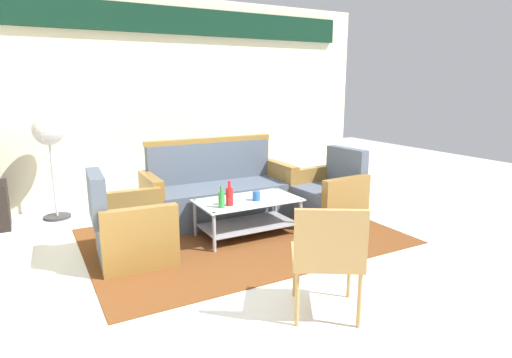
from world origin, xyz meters
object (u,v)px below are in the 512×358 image
at_px(couch, 219,193).
at_px(bottle_red, 230,196).
at_px(armchair_left, 131,230).
at_px(cup, 256,196).
at_px(coffee_table, 248,212).
at_px(armchair_right, 329,197).
at_px(pedestal_fan, 49,136).
at_px(bottle_green, 221,199).
at_px(wicker_chair, 328,252).

distance_m(couch, bottle_red, 0.88).
height_order(couch, armchair_left, couch).
relative_size(couch, cup, 18.11).
relative_size(couch, bottle_red, 7.06).
bearing_deg(coffee_table, cup, -50.29).
bearing_deg(armchair_right, armchair_left, 87.61).
relative_size(armchair_left, armchair_right, 1.00).
bearing_deg(pedestal_fan, bottle_green, -52.45).
distance_m(armchair_right, cup, 1.08).
bearing_deg(wicker_chair, coffee_table, 112.19).
height_order(armchair_right, wicker_chair, armchair_right).
distance_m(armchair_left, pedestal_fan, 1.94).
bearing_deg(bottle_red, couch, 73.30).
distance_m(armchair_right, pedestal_fan, 3.42).
bearing_deg(couch, cup, 96.71).
bearing_deg(pedestal_fan, armchair_right, -29.74).
xyz_separation_m(couch, armchair_right, (1.14, -0.68, -0.03)).
bearing_deg(wicker_chair, cup, 109.71).
height_order(bottle_green, cup, bottle_green).
distance_m(armchair_left, bottle_red, 1.02).
relative_size(armchair_right, wicker_chair, 1.01).
xyz_separation_m(coffee_table, wicker_chair, (-0.29, -1.73, 0.22)).
bearing_deg(pedestal_fan, wicker_chair, -66.54).
bearing_deg(bottle_red, pedestal_fan, 130.06).
bearing_deg(wicker_chair, couch, 115.36).
xyz_separation_m(coffee_table, pedestal_fan, (-1.78, 1.69, 0.74)).
relative_size(coffee_table, bottle_green, 4.93).
xyz_separation_m(bottle_red, wicker_chair, (-0.02, -1.63, -0.01)).
bearing_deg(cup, couch, 95.76).
bearing_deg(couch, bottle_red, 74.25).
xyz_separation_m(couch, wicker_chair, (-0.27, -2.45, 0.18)).
xyz_separation_m(bottle_green, cup, (0.43, 0.06, -0.03)).
relative_size(bottle_red, cup, 2.57).
relative_size(couch, bottle_green, 8.12).
bearing_deg(bottle_red, armchair_right, 5.73).
height_order(bottle_red, bottle_green, bottle_red).
bearing_deg(cup, bottle_green, -171.93).
xyz_separation_m(armchair_left, bottle_red, (0.99, -0.08, 0.22)).
distance_m(bottle_red, bottle_green, 0.11).
relative_size(armchair_left, cup, 8.50).
height_order(couch, coffee_table, couch).
distance_m(couch, pedestal_fan, 2.13).
xyz_separation_m(armchair_right, bottle_red, (-1.39, -0.14, 0.22)).
height_order(bottle_red, pedestal_fan, pedestal_fan).
bearing_deg(armchair_right, cup, 91.99).
xyz_separation_m(armchair_left, cup, (1.32, -0.05, 0.17)).
xyz_separation_m(armchair_left, coffee_table, (1.26, 0.03, -0.02)).
distance_m(coffee_table, bottle_red, 0.37).
height_order(coffee_table, bottle_red, bottle_red).
bearing_deg(cup, pedestal_fan, 136.11).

